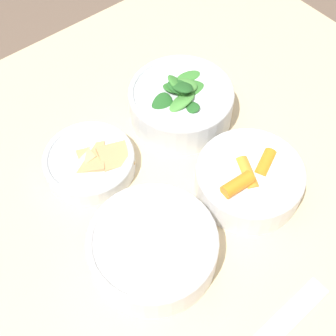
# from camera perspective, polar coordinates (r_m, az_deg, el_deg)

# --- Properties ---
(ground_plane) EXTENTS (10.00, 10.00, 0.00)m
(ground_plane) POSITION_cam_1_polar(r_m,az_deg,el_deg) (1.42, -3.77, -18.61)
(ground_plane) COLOR brown
(dining_table) EXTENTS (1.21, 0.78, 0.72)m
(dining_table) POSITION_cam_1_polar(r_m,az_deg,el_deg) (0.85, -6.03, -7.04)
(dining_table) COLOR beige
(dining_table) RESTS_ON ground_plane
(bowl_carrots) EXTENTS (0.17, 0.17, 0.07)m
(bowl_carrots) POSITION_cam_1_polar(r_m,az_deg,el_deg) (0.73, 9.86, -1.28)
(bowl_carrots) COLOR white
(bowl_carrots) RESTS_ON dining_table
(bowl_greens) EXTENTS (0.18, 0.18, 0.09)m
(bowl_greens) POSITION_cam_1_polar(r_m,az_deg,el_deg) (0.81, 1.58, 8.08)
(bowl_greens) COLOR silver
(bowl_greens) RESTS_ON dining_table
(bowl_beans_hotdog) EXTENTS (0.18, 0.18, 0.06)m
(bowl_beans_hotdog) POSITION_cam_1_polar(r_m,az_deg,el_deg) (0.67, -1.83, -9.73)
(bowl_beans_hotdog) COLOR white
(bowl_beans_hotdog) RESTS_ON dining_table
(bowl_cookies) EXTENTS (0.15, 0.15, 0.04)m
(bowl_cookies) POSITION_cam_1_polar(r_m,az_deg,el_deg) (0.76, -9.48, 0.85)
(bowl_cookies) COLOR silver
(bowl_cookies) RESTS_ON dining_table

